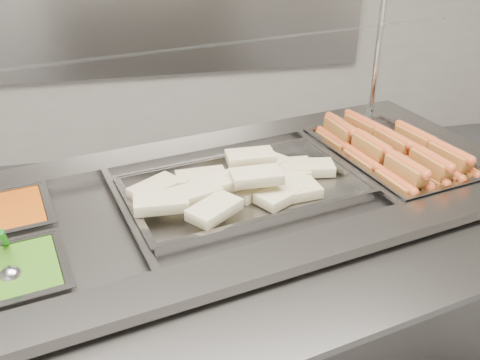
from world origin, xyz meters
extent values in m
cube|color=slate|center=(0.15, 0.29, 0.44)|extent=(1.93, 1.14, 0.87)
cube|color=gray|center=(0.23, -0.06, 0.89)|extent=(1.87, 0.55, 0.03)
cube|color=gray|center=(0.07, 0.63, 0.89)|extent=(1.87, 0.55, 0.03)
cube|color=gray|center=(1.00, 0.48, 0.89)|extent=(0.26, 0.59, 0.03)
cube|color=black|center=(0.15, 0.29, 0.77)|extent=(1.71, 0.92, 0.02)
cube|color=gray|center=(0.57, 0.38, 0.90)|extent=(0.15, 0.56, 0.01)
cube|color=gray|center=(-0.15, 0.22, 0.90)|extent=(0.15, 0.56, 0.01)
cube|color=gray|center=(0.26, -0.22, 0.85)|extent=(1.82, 0.65, 0.02)
cylinder|color=silver|center=(0.84, 0.78, 1.13)|extent=(0.02, 0.02, 0.44)
cube|color=silver|center=(0.10, 0.49, 1.29)|extent=(1.68, 0.66, 0.09)
cube|color=#23640F|center=(-0.45, 0.00, 0.86)|extent=(0.32, 0.28, 0.09)
cube|color=brown|center=(0.68, 0.23, 0.89)|extent=(0.08, 0.16, 0.05)
cylinder|color=#D45126|center=(0.68, 0.23, 0.91)|extent=(0.07, 0.17, 0.03)
cube|color=brown|center=(0.64, 0.40, 0.88)|extent=(0.08, 0.16, 0.05)
cylinder|color=#D45126|center=(0.64, 0.40, 0.91)|extent=(0.07, 0.17, 0.03)
cube|color=brown|center=(0.60, 0.57, 0.88)|extent=(0.09, 0.16, 0.05)
cylinder|color=#D45126|center=(0.60, 0.57, 0.91)|extent=(0.07, 0.17, 0.03)
cube|color=brown|center=(0.74, 0.24, 0.88)|extent=(0.08, 0.16, 0.05)
cylinder|color=#D45126|center=(0.74, 0.24, 0.91)|extent=(0.07, 0.17, 0.03)
cube|color=brown|center=(0.70, 0.41, 0.89)|extent=(0.09, 0.16, 0.05)
cylinder|color=#D45126|center=(0.70, 0.41, 0.91)|extent=(0.07, 0.17, 0.03)
cube|color=brown|center=(0.66, 0.58, 0.88)|extent=(0.08, 0.16, 0.05)
cylinder|color=#D45126|center=(0.66, 0.58, 0.91)|extent=(0.06, 0.17, 0.03)
cube|color=brown|center=(0.80, 0.25, 0.88)|extent=(0.09, 0.16, 0.05)
cylinder|color=#D45126|center=(0.80, 0.25, 0.91)|extent=(0.07, 0.17, 0.03)
cube|color=brown|center=(0.76, 0.43, 0.88)|extent=(0.09, 0.16, 0.05)
cylinder|color=#D45126|center=(0.76, 0.43, 0.91)|extent=(0.07, 0.17, 0.03)
cube|color=brown|center=(0.72, 0.60, 0.89)|extent=(0.08, 0.16, 0.05)
cylinder|color=#D45126|center=(0.72, 0.60, 0.91)|extent=(0.07, 0.17, 0.03)
cube|color=brown|center=(0.86, 0.27, 0.88)|extent=(0.08, 0.16, 0.05)
cylinder|color=#D45126|center=(0.86, 0.27, 0.91)|extent=(0.06, 0.17, 0.03)
cube|color=brown|center=(0.82, 0.44, 0.89)|extent=(0.08, 0.16, 0.05)
cylinder|color=#D45126|center=(0.82, 0.44, 0.91)|extent=(0.06, 0.17, 0.03)
cube|color=brown|center=(0.78, 0.61, 0.88)|extent=(0.08, 0.16, 0.05)
cylinder|color=#D45126|center=(0.78, 0.61, 0.91)|extent=(0.06, 0.17, 0.03)
cube|color=brown|center=(0.92, 0.28, 0.88)|extent=(0.09, 0.16, 0.05)
cylinder|color=#D45126|center=(0.92, 0.28, 0.91)|extent=(0.07, 0.17, 0.03)
cube|color=brown|center=(0.71, 0.23, 0.94)|extent=(0.09, 0.16, 0.05)
cylinder|color=#D45126|center=(0.71, 0.23, 0.96)|extent=(0.07, 0.17, 0.03)
cube|color=brown|center=(0.67, 0.41, 0.94)|extent=(0.09, 0.16, 0.05)
cylinder|color=#D45126|center=(0.67, 0.41, 0.96)|extent=(0.07, 0.17, 0.03)
cube|color=brown|center=(0.63, 0.57, 0.94)|extent=(0.08, 0.16, 0.05)
cylinder|color=#D45126|center=(0.63, 0.57, 0.96)|extent=(0.06, 0.17, 0.03)
cube|color=brown|center=(0.81, 0.26, 0.94)|extent=(0.08, 0.16, 0.05)
cylinder|color=#D45126|center=(0.81, 0.26, 0.96)|extent=(0.07, 0.17, 0.03)
cube|color=brown|center=(0.76, 0.43, 0.94)|extent=(0.09, 0.16, 0.05)
cylinder|color=#D45126|center=(0.76, 0.43, 0.96)|extent=(0.07, 0.17, 0.03)
cube|color=brown|center=(0.72, 0.59, 0.94)|extent=(0.09, 0.16, 0.05)
cylinder|color=#D45126|center=(0.72, 0.59, 0.96)|extent=(0.08, 0.17, 0.03)
cube|color=brown|center=(0.89, 0.29, 0.94)|extent=(0.09, 0.16, 0.05)
cylinder|color=#D45126|center=(0.89, 0.29, 0.96)|extent=(0.07, 0.17, 0.03)
cube|color=brown|center=(0.85, 0.45, 0.94)|extent=(0.09, 0.16, 0.05)
cylinder|color=#D45126|center=(0.85, 0.45, 0.96)|extent=(0.07, 0.17, 0.03)
cube|color=tan|center=(0.36, 0.25, 0.89)|extent=(0.16, 0.10, 0.03)
cube|color=tan|center=(0.31, 0.42, 0.90)|extent=(0.17, 0.16, 0.03)
cube|color=tan|center=(0.39, 0.41, 0.89)|extent=(0.15, 0.09, 0.03)
cube|color=tan|center=(0.35, 0.28, 0.90)|extent=(0.17, 0.12, 0.03)
cube|color=tan|center=(0.31, 0.23, 0.90)|extent=(0.17, 0.15, 0.03)
cube|color=tan|center=(0.45, 0.38, 0.89)|extent=(0.16, 0.10, 0.03)
cube|color=tan|center=(0.36, 0.35, 0.89)|extent=(0.17, 0.13, 0.03)
cube|color=tan|center=(0.23, 0.30, 0.89)|extent=(0.17, 0.16, 0.03)
cube|color=tan|center=(-0.06, 0.30, 0.92)|extent=(0.17, 0.16, 0.03)
cube|color=tan|center=(0.09, 0.15, 0.92)|extent=(0.17, 0.16, 0.03)
cube|color=tan|center=(-0.05, 0.20, 0.93)|extent=(0.15, 0.09, 0.03)
cube|color=tan|center=(0.08, 0.34, 0.92)|extent=(0.15, 0.09, 0.03)
cube|color=tan|center=(0.12, 0.28, 0.93)|extent=(0.17, 0.13, 0.03)
cube|color=tan|center=(0.05, 0.23, 0.93)|extent=(0.17, 0.13, 0.03)
cube|color=tan|center=(0.25, 0.39, 0.95)|extent=(0.15, 0.09, 0.03)
cube|color=tan|center=(0.24, 0.26, 0.95)|extent=(0.15, 0.09, 0.03)
sphere|color=silver|center=(-0.42, -0.01, 0.90)|extent=(0.06, 0.06, 0.06)
cylinder|color=#157A19|center=(-0.44, 0.06, 0.96)|extent=(0.04, 0.13, 0.12)
camera|label=1|loc=(-0.10, -1.09, 1.70)|focal=40.00mm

